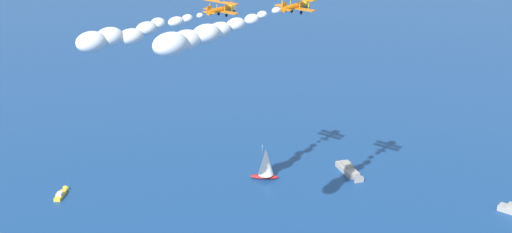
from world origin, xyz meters
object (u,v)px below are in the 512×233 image
motorboat_far_port (350,172)px  sailboat_near_centre (266,163)px  biplane_wingman (295,5)px  motorboat_inshore (62,194)px  biplane_lead (221,9)px

motorboat_far_port → sailboat_near_centre: bearing=-96.0°
sailboat_near_centre → biplane_wingman: biplane_wingman is taller
sailboat_near_centre → motorboat_far_port: (2.11, 20.27, -3.14)m
motorboat_inshore → biplane_wingman: (35.24, 43.58, 47.56)m
motorboat_inshore → biplane_lead: size_ratio=0.89×
sailboat_near_centre → biplane_wingman: 55.83m
sailboat_near_centre → motorboat_far_port: size_ratio=0.83×
motorboat_far_port → biplane_lead: bearing=-60.2°
sailboat_near_centre → motorboat_far_port: sailboat_near_centre is taller
motorboat_inshore → biplane_wingman: size_ratio=0.89×
biplane_wingman → sailboat_near_centre: bearing=174.9°
sailboat_near_centre → biplane_lead: biplane_lead is taller
sailboat_near_centre → motorboat_far_port: 20.62m
sailboat_near_centre → motorboat_inshore: sailboat_near_centre is taller
motorboat_far_port → biplane_lead: biplane_lead is taller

